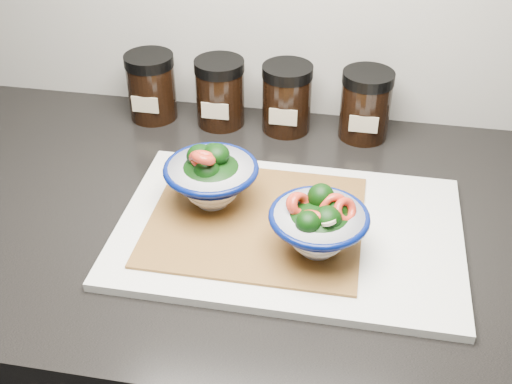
% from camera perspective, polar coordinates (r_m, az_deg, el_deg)
% --- Properties ---
extents(countertop, '(3.50, 0.60, 0.04)m').
position_cam_1_polar(countertop, '(0.90, 0.21, -3.03)').
color(countertop, black).
rests_on(countertop, cabinet).
extents(cutting_board, '(0.45, 0.30, 0.01)m').
position_cam_1_polar(cutting_board, '(0.85, 2.93, -3.45)').
color(cutting_board, silver).
rests_on(cutting_board, countertop).
extents(bamboo_mat, '(0.28, 0.24, 0.00)m').
position_cam_1_polar(bamboo_mat, '(0.85, 0.00, -2.50)').
color(bamboo_mat, '#A56E31').
rests_on(bamboo_mat, cutting_board).
extents(bowl_left, '(0.13, 0.13, 0.10)m').
position_cam_1_polar(bowl_left, '(0.86, -4.03, 1.34)').
color(bowl_left, white).
rests_on(bowl_left, bamboo_mat).
extents(bowl_right, '(0.12, 0.12, 0.09)m').
position_cam_1_polar(bowl_right, '(0.78, 5.61, -2.92)').
color(bowl_right, white).
rests_on(bowl_right, bamboo_mat).
extents(spice_jar_a, '(0.08, 0.08, 0.11)m').
position_cam_1_polar(spice_jar_a, '(1.10, -9.28, 9.24)').
color(spice_jar_a, black).
rests_on(spice_jar_a, countertop).
extents(spice_jar_b, '(0.08, 0.08, 0.11)m').
position_cam_1_polar(spice_jar_b, '(1.07, -3.22, 8.84)').
color(spice_jar_b, black).
rests_on(spice_jar_b, countertop).
extents(spice_jar_c, '(0.08, 0.08, 0.11)m').
position_cam_1_polar(spice_jar_c, '(1.05, 2.75, 8.34)').
color(spice_jar_c, black).
rests_on(spice_jar_c, countertop).
extents(spice_jar_d, '(0.08, 0.08, 0.11)m').
position_cam_1_polar(spice_jar_d, '(1.05, 9.70, 7.66)').
color(spice_jar_d, black).
rests_on(spice_jar_d, countertop).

